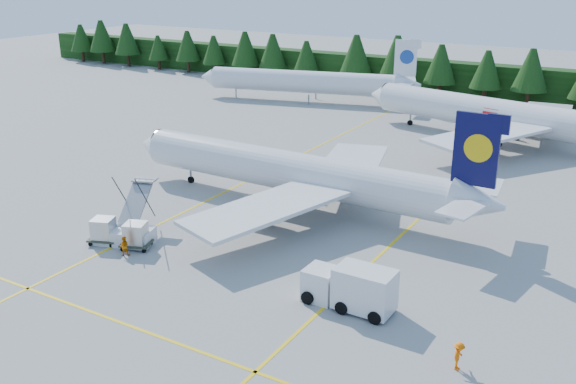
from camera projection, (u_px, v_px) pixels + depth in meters
The scene contains 13 objects.
ground at pixel (231, 302), 45.16m from camera, with size 320.00×320.00×0.00m, color gray.
taxi_stripe_a at pixel (233, 188), 68.08m from camera, with size 0.25×120.00×0.01m, color yellow.
taxi_stripe_b at pixel (412, 225), 58.47m from camera, with size 0.25×120.00×0.01m, color yellow.
taxi_stripe_cross at pixel (176, 343), 40.30m from camera, with size 80.00×0.25×0.01m, color yellow.
treeline_hedge at pixel (507, 83), 110.56m from camera, with size 220.00×4.00×6.00m, color black.
airliner_navy at pixel (283, 171), 62.65m from camera, with size 39.00×32.08×11.34m.
airliner_red at pixel (492, 114), 85.24m from camera, with size 40.78×33.18×12.03m.
airliner_far_left at pixel (296, 81), 110.20m from camera, with size 37.20×12.05×11.01m.
airstairs at pixel (127, 231), 54.82m from camera, with size 5.34×7.25×4.32m.
service_truck at pixel (349, 286), 44.09m from camera, with size 6.48×2.50×3.11m.
uld_pair at pixel (119, 232), 53.79m from camera, with size 6.03×3.27×1.87m.
crew_b at pixel (124, 246), 52.11m from camera, with size 0.82×0.64×1.68m, color #D56A04.
crew_c at pixel (459, 356), 37.39m from camera, with size 0.74×0.50×1.79m, color #FF6505.
Camera 1 is at (23.83, -32.28, 22.49)m, focal length 40.00 mm.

